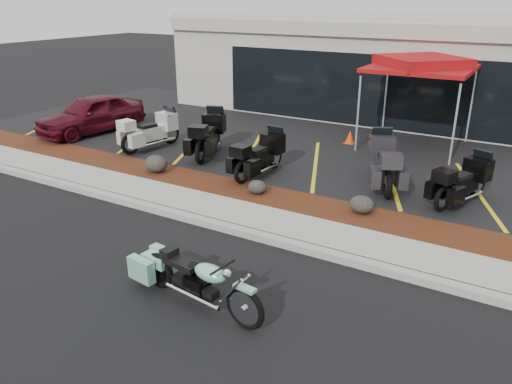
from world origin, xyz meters
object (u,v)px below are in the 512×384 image
Objects in this scene: parked_car at (91,114)px; popup_canopy at (422,65)px; traffic_cone at (350,137)px; hero_cruiser at (245,302)px; touring_white at (170,125)px.

parked_car is 1.17× the size of popup_canopy.
traffic_cone is 3.10m from popup_canopy.
hero_cruiser is 12.48m from parked_car.
hero_cruiser is at bearing -122.68° from touring_white.
parked_car is at bearing -158.62° from traffic_cone.
popup_canopy reaches higher than traffic_cone.
touring_white is 0.56× the size of parked_car.
touring_white is at bearing 143.33° from hero_cruiser.
popup_canopy is (10.31, 4.02, 1.92)m from parked_car.
touring_white reaches higher than traffic_cone.
touring_white is 0.66× the size of popup_canopy.
parked_car is at bearing 106.14° from touring_white.
hero_cruiser is at bearing -23.33° from parked_car.
touring_white is at bearing 13.73° from parked_car.
hero_cruiser is 6.28× the size of traffic_cone.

